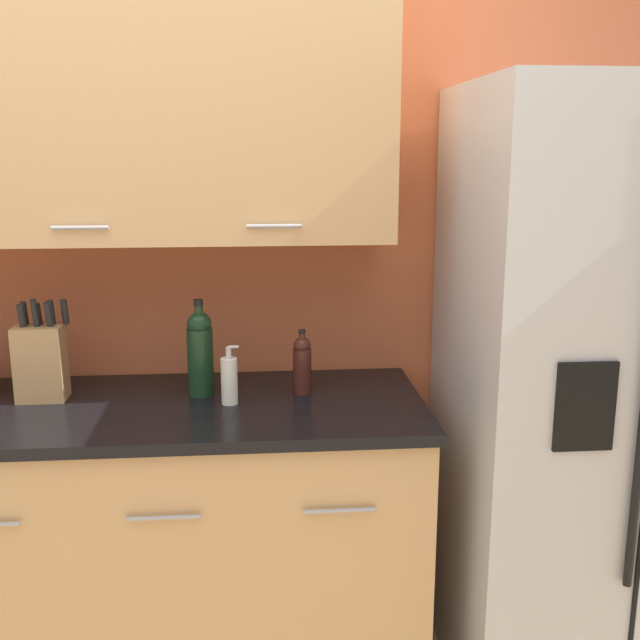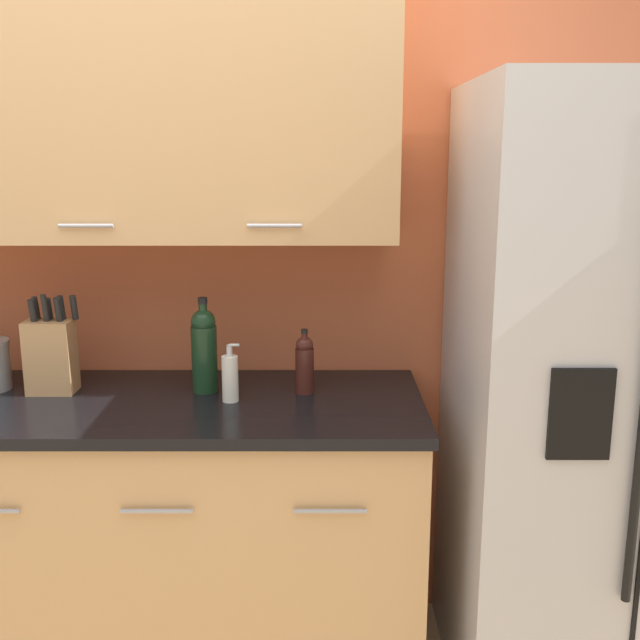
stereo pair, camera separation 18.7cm
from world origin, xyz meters
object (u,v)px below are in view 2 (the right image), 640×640
Objects in this scene: knife_block at (50,354)px; oil_bottle at (304,363)px; wine_bottle at (203,348)px; refrigerator at (598,401)px; soap_dispenser at (229,378)px.

knife_block is 1.55× the size of oil_bottle.
oil_bottle is at bearing -2.91° from wine_bottle.
oil_bottle is (0.80, -0.01, -0.03)m from knife_block.
wine_bottle is at bearing 173.68° from refrigerator.
wine_bottle is 0.32m from oil_bottle.
oil_bottle is at bearing -0.48° from knife_block.
knife_block is at bearing 175.79° from refrigerator.
soap_dispenser is (0.09, -0.10, -0.07)m from wine_bottle.
oil_bottle is (0.32, -0.02, -0.04)m from wine_bottle.
wine_bottle is at bearing 1.11° from knife_block.
wine_bottle is at bearing 177.09° from oil_bottle.
oil_bottle is at bearing 172.47° from refrigerator.
refrigerator is at bearing -6.32° from wine_bottle.
oil_bottle is (-0.89, 0.12, 0.09)m from refrigerator.
wine_bottle is (0.48, 0.01, 0.02)m from knife_block.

